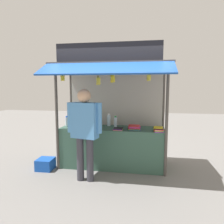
# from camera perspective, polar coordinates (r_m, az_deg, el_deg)

# --- Properties ---
(ground_plane) EXTENTS (20.00, 20.00, 0.00)m
(ground_plane) POSITION_cam_1_polar(r_m,az_deg,el_deg) (4.76, 0.00, -14.80)
(ground_plane) COLOR slate
(stall_counter) EXTENTS (2.26, 0.67, 0.87)m
(stall_counter) POSITION_cam_1_polar(r_m,az_deg,el_deg) (4.61, 0.00, -9.75)
(stall_counter) COLOR #385B4C
(stall_counter) RESTS_ON ground
(stall_structure) EXTENTS (2.46, 1.60, 2.60)m
(stall_structure) POSITION_cam_1_polar(r_m,az_deg,el_deg) (4.57, 0.31, 4.70)
(stall_structure) COLOR #4C4742
(stall_structure) RESTS_ON ground
(water_bottle_mid_right) EXTENTS (0.06, 0.06, 0.22)m
(water_bottle_mid_right) POSITION_cam_1_polar(r_m,az_deg,el_deg) (4.94, -8.88, -2.28)
(water_bottle_mid_right) COLOR silver
(water_bottle_mid_right) RESTS_ON stall_counter
(water_bottle_front_right) EXTENTS (0.07, 0.07, 0.24)m
(water_bottle_front_right) POSITION_cam_1_polar(r_m,az_deg,el_deg) (4.77, -12.49, -2.59)
(water_bottle_front_right) COLOR silver
(water_bottle_front_right) RESTS_ON stall_counter
(water_bottle_back_left) EXTENTS (0.08, 0.08, 0.29)m
(water_bottle_back_left) POSITION_cam_1_polar(r_m,az_deg,el_deg) (4.72, -0.89, -2.26)
(water_bottle_back_left) COLOR silver
(water_bottle_back_left) RESTS_ON stall_counter
(water_bottle_right) EXTENTS (0.07, 0.07, 0.25)m
(water_bottle_right) POSITION_cam_1_polar(r_m,az_deg,el_deg) (4.61, 0.96, -2.72)
(water_bottle_right) COLOR silver
(water_bottle_right) RESTS_ON stall_counter
(magazine_stack_back_right) EXTENTS (0.27, 0.32, 0.07)m
(magazine_stack_back_right) POSITION_cam_1_polar(r_m,az_deg,el_deg) (4.38, 6.25, -4.30)
(magazine_stack_back_right) COLOR green
(magazine_stack_back_right) RESTS_ON stall_counter
(magazine_stack_mid_left) EXTENTS (0.21, 0.28, 0.08)m
(magazine_stack_mid_left) POSITION_cam_1_polar(r_m,az_deg,el_deg) (4.24, 12.83, -4.75)
(magazine_stack_mid_left) COLOR purple
(magazine_stack_mid_left) RESTS_ON stall_counter
(magazine_stack_far_right) EXTENTS (0.21, 0.32, 0.05)m
(magazine_stack_far_right) POSITION_cam_1_polar(r_m,az_deg,el_deg) (4.38, -7.64, -4.46)
(magazine_stack_far_right) COLOR yellow
(magazine_stack_far_right) RESTS_ON stall_counter
(magazine_stack_rear_center) EXTENTS (0.20, 0.25, 0.04)m
(magazine_stack_rear_center) POSITION_cam_1_polar(r_m,az_deg,el_deg) (4.30, 1.73, -4.72)
(magazine_stack_rear_center) COLOR yellow
(magazine_stack_rear_center) RESTS_ON stall_counter
(banana_bunch_inner_right) EXTENTS (0.10, 0.10, 0.23)m
(banana_bunch_inner_right) POSITION_cam_1_polar(r_m,az_deg,el_deg) (4.27, -13.59, 9.31)
(banana_bunch_inner_right) COLOR #332D23
(banana_bunch_leftmost) EXTENTS (0.11, 0.10, 0.32)m
(banana_bunch_leftmost) POSITION_cam_1_polar(r_m,az_deg,el_deg) (4.04, -3.85, 8.59)
(banana_bunch_leftmost) COLOR #332D23
(banana_bunch_inner_left) EXTENTS (0.11, 0.11, 0.27)m
(banana_bunch_inner_left) POSITION_cam_1_polar(r_m,az_deg,el_deg) (3.98, 0.15, 9.30)
(banana_bunch_inner_left) COLOR #332D23
(banana_bunch_rightmost) EXTENTS (0.10, 0.09, 0.24)m
(banana_bunch_rightmost) POSITION_cam_1_polar(r_m,az_deg,el_deg) (3.93, 10.19, 9.45)
(banana_bunch_rightmost) COLOR #332D23
(vendor_person) EXTENTS (0.66, 0.31, 1.73)m
(vendor_person) POSITION_cam_1_polar(r_m,az_deg,el_deg) (3.82, -7.64, -4.00)
(vendor_person) COLOR #383842
(vendor_person) RESTS_ON ground
(plastic_crate) EXTENTS (0.35, 0.35, 0.24)m
(plastic_crate) POSITION_cam_1_polar(r_m,az_deg,el_deg) (4.76, -18.03, -13.60)
(plastic_crate) COLOR #194CB2
(plastic_crate) RESTS_ON ground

